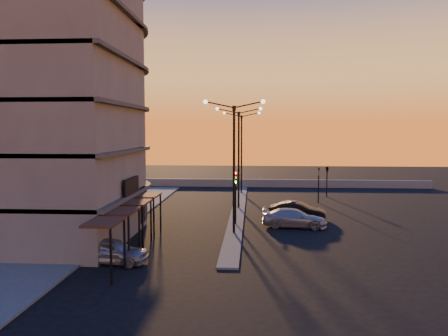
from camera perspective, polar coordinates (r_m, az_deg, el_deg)
ground at (r=31.42m, az=1.30°, el=-8.62°), size 120.00×120.00×0.00m
sidewalk_west at (r=37.21m, az=-14.91°, el=-6.55°), size 5.00×40.00×0.12m
median at (r=41.19m, az=1.91°, el=-5.27°), size 1.20×36.00×0.12m
parapet at (r=56.93m, az=4.46°, el=-1.98°), size 44.00×0.50×1.00m
building at (r=34.46m, az=-23.18°, el=12.12°), size 14.35×17.08×25.00m
streetlamp_near at (r=30.59m, az=1.32°, el=1.61°), size 4.32×0.32×9.51m
streetlamp_mid at (r=40.57m, az=1.93°, el=2.44°), size 4.32×0.32×9.51m
streetlamp_far at (r=50.56m, az=2.30°, el=2.94°), size 4.32×0.32×9.51m
traffic_light_main at (r=33.71m, az=1.52°, el=-2.70°), size 0.28×0.44×4.25m
signal_east_a at (r=45.34m, az=12.25°, el=-2.05°), size 0.13×0.16×3.60m
signal_east_b at (r=49.38m, az=13.32°, el=-0.14°), size 0.42×1.99×3.60m
car_hatchback at (r=25.43m, az=-14.50°, el=-10.42°), size 4.31×2.15×1.41m
car_sedan at (r=36.53m, az=9.56°, el=-5.55°), size 4.82×2.44×1.51m
car_wagon at (r=33.84m, az=9.17°, el=-6.47°), size 5.06×2.49×1.41m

